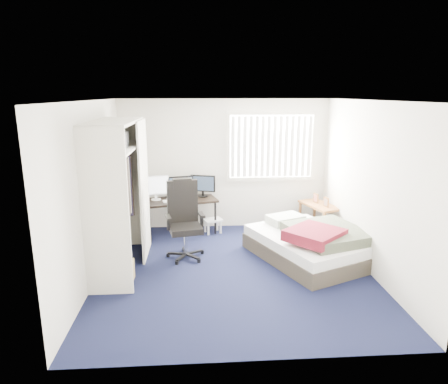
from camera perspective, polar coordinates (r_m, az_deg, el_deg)
ground at (r=6.13m, az=1.42°, el=-11.14°), size 4.20×4.20×0.00m
room_shell at (r=5.66m, az=1.51°, el=2.86°), size 4.20×4.20×4.20m
window_assembly at (r=7.76m, az=6.75°, el=6.46°), size 1.72×0.09×1.32m
closet at (r=6.03m, az=-14.76°, el=1.57°), size 0.64×1.84×2.22m
desk at (r=7.53m, az=-6.33°, el=-0.68°), size 1.46×0.94×1.12m
office_chair at (r=6.51m, az=-5.66°, el=-5.06°), size 0.70×0.70×1.27m
footstool at (r=7.62m, az=-1.60°, el=-4.32°), size 0.40×0.35×0.27m
nightstand at (r=7.69m, az=13.48°, el=-2.20°), size 0.67×0.93×0.76m
bed at (r=6.58m, az=12.37°, el=-7.11°), size 2.03×2.26×0.62m
pine_box at (r=5.94m, az=-14.71°, el=-10.94°), size 0.39×0.29×0.29m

